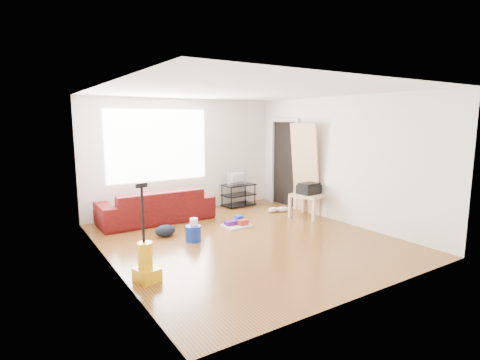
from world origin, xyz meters
TOP-DOWN VIEW (x-y plane):
  - room at (0.07, 0.15)m, footprint 4.51×5.01m
  - sofa at (-0.88, 1.95)m, footprint 2.26×0.89m
  - tv_stand at (1.27, 2.22)m, footprint 0.79×0.49m
  - tv at (1.27, 2.22)m, footprint 0.52×0.07m
  - side_table at (1.95, 0.54)m, footprint 0.78×0.78m
  - printer at (1.95, 0.54)m, footprint 0.47×0.38m
  - bucket at (-0.80, 0.41)m, footprint 0.34×0.34m
  - toilet_paper at (-0.77, 0.44)m, footprint 0.13×0.13m
  - cleaning_tray at (0.29, 0.75)m, footprint 0.51×0.41m
  - backpack at (-1.10, 0.92)m, footprint 0.39×0.32m
  - sneakers at (1.67, 1.23)m, footprint 0.53×0.27m
  - vacuum at (-2.00, -0.70)m, footprint 0.33×0.35m
  - door_panel at (2.13, 0.87)m, footprint 0.25×0.79m

SIDE VIEW (x-z plane):
  - sofa at x=-0.88m, z-range -0.33..0.33m
  - bucket at x=-0.80m, z-range -0.13..0.13m
  - backpack at x=-1.10m, z-range -0.10..0.10m
  - door_panel at x=2.13m, z-range -0.99..0.99m
  - cleaning_tray at x=0.29m, z-range -0.04..0.15m
  - sneakers at x=1.67m, z-range 0.00..0.12m
  - toilet_paper at x=-0.77m, z-range 0.13..0.25m
  - vacuum at x=-2.00m, z-range -0.40..0.86m
  - tv_stand at x=1.27m, z-range 0.01..0.53m
  - side_table at x=1.95m, z-range 0.17..0.68m
  - printer at x=1.95m, z-range 0.50..0.73m
  - tv at x=1.27m, z-range 0.53..0.83m
  - room at x=0.07m, z-range 0.00..2.51m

